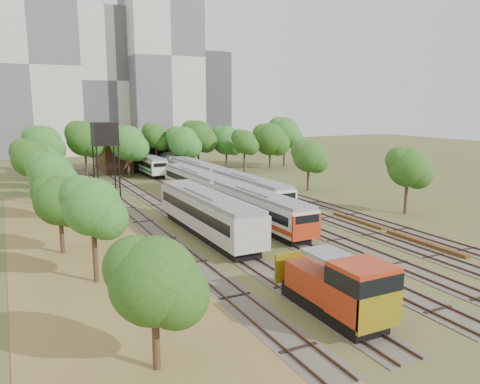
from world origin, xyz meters
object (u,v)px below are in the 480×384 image
railcar_red_set (222,193)px  shunter_locomotive (342,289)px  railcar_green_set (197,172)px  water_tower (105,136)px

railcar_red_set → shunter_locomotive: 29.92m
railcar_red_set → railcar_green_set: size_ratio=0.66×
railcar_red_set → railcar_green_set: bearing=77.7°
water_tower → railcar_green_set: bearing=33.9°
railcar_green_set → shunter_locomotive: bearing=-101.8°
shunter_locomotive → railcar_red_set: bearing=78.4°
railcar_green_set → railcar_red_set: bearing=-102.3°
railcar_green_set → shunter_locomotive: size_ratio=6.43×
railcar_red_set → water_tower: 15.55m
railcar_green_set → water_tower: 20.06m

